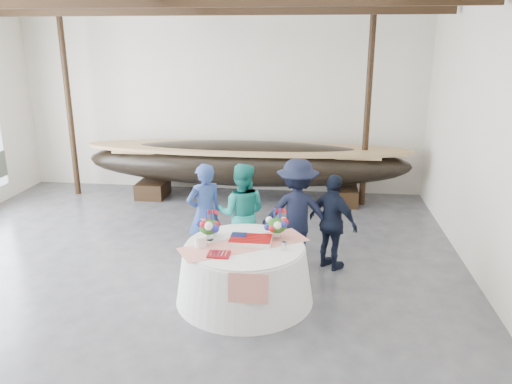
# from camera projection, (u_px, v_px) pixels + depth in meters

# --- Properties ---
(floor) EXTENTS (10.00, 12.00, 0.01)m
(floor) POSITION_uv_depth(u_px,v_px,m) (147.00, 304.00, 7.30)
(floor) COLOR #3D3D42
(floor) RESTS_ON ground
(wall_back) EXTENTS (10.00, 0.02, 4.50)m
(wall_back) POSITION_uv_depth(u_px,v_px,m) (220.00, 101.00, 12.34)
(wall_back) COLOR silver
(wall_back) RESTS_ON ground
(pavilion_structure) EXTENTS (9.80, 11.76, 4.50)m
(pavilion_structure) POSITION_uv_depth(u_px,v_px,m) (148.00, 17.00, 6.94)
(pavilion_structure) COLOR black
(pavilion_structure) RESTS_ON ground
(longboat_display) EXTENTS (7.68, 1.54, 1.44)m
(longboat_display) POSITION_uv_depth(u_px,v_px,m) (246.00, 163.00, 11.77)
(longboat_display) COLOR black
(longboat_display) RESTS_ON ground
(banquet_table) EXTENTS (2.03, 2.03, 0.87)m
(banquet_table) POSITION_uv_depth(u_px,v_px,m) (245.00, 272.00, 7.32)
(banquet_table) COLOR silver
(banquet_table) RESTS_ON ground
(tabletop_items) EXTENTS (1.88, 1.46, 0.40)m
(tabletop_items) POSITION_uv_depth(u_px,v_px,m) (240.00, 231.00, 7.31)
(tabletop_items) COLOR red
(tabletop_items) RESTS_ON banquet_table
(guest_woman_blue) EXTENTS (0.76, 0.72, 1.75)m
(guest_woman_blue) POSITION_uv_depth(u_px,v_px,m) (205.00, 214.00, 8.46)
(guest_woman_blue) COLOR navy
(guest_woman_blue) RESTS_ON ground
(guest_woman_teal) EXTENTS (0.86, 0.67, 1.75)m
(guest_woman_teal) POSITION_uv_depth(u_px,v_px,m) (242.00, 214.00, 8.45)
(guest_woman_teal) COLOR teal
(guest_woman_teal) RESTS_ON ground
(guest_man_left) EXTENTS (1.23, 0.74, 1.86)m
(guest_man_left) POSITION_uv_depth(u_px,v_px,m) (297.00, 213.00, 8.31)
(guest_man_left) COLOR black
(guest_man_left) RESTS_ON ground
(guest_man_right) EXTENTS (0.99, 0.91, 1.63)m
(guest_man_right) POSITION_uv_depth(u_px,v_px,m) (333.00, 223.00, 8.22)
(guest_man_right) COLOR black
(guest_man_right) RESTS_ON ground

